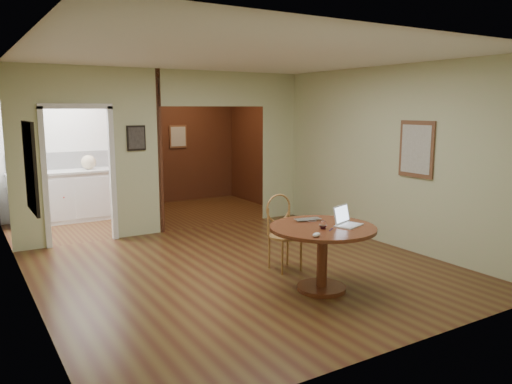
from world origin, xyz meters
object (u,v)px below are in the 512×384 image
open_laptop (345,220)px  closed_laptop (310,220)px  chair (282,228)px  dining_table (322,243)px

open_laptop → closed_laptop: (-0.24, 0.35, -0.05)m
chair → closed_laptop: 0.66m
dining_table → closed_laptop: 0.34m
closed_laptop → dining_table: bearing=-82.9°
chair → open_laptop: chair is taller
open_laptop → dining_table: bearing=143.3°
chair → closed_laptop: (-0.04, -0.62, 0.22)m
dining_table → open_laptop: (0.26, -0.08, 0.26)m
dining_table → open_laptop: size_ratio=3.33×
dining_table → chair: size_ratio=1.24×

